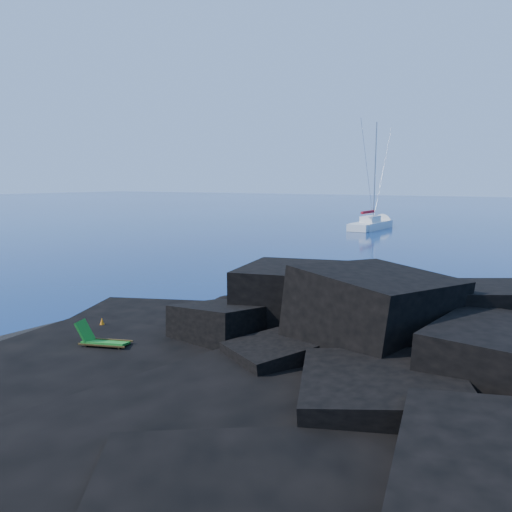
{
  "coord_description": "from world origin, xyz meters",
  "views": [
    {
      "loc": [
        18.37,
        -11.94,
        6.39
      ],
      "look_at": [
        3.61,
        12.82,
        2.0
      ],
      "focal_mm": 35.0,
      "sensor_mm": 36.0,
      "label": 1
    }
  ],
  "objects_px": {
    "sunbather": "(108,356)",
    "deck_chair": "(106,336)",
    "sailboat": "(371,229)",
    "marker_cone": "(102,325)"
  },
  "relations": [
    {
      "from": "deck_chair",
      "to": "sunbather",
      "type": "relative_size",
      "value": 1.05
    },
    {
      "from": "deck_chair",
      "to": "marker_cone",
      "type": "xyz_separation_m",
      "value": [
        -2.09,
        1.73,
        -0.34
      ]
    },
    {
      "from": "marker_cone",
      "to": "sunbather",
      "type": "bearing_deg",
      "value": -39.12
    },
    {
      "from": "sailboat",
      "to": "sunbather",
      "type": "height_order",
      "value": "sailboat"
    },
    {
      "from": "sailboat",
      "to": "deck_chair",
      "type": "bearing_deg",
      "value": -79.08
    },
    {
      "from": "sunbather",
      "to": "deck_chair",
      "type": "bearing_deg",
      "value": 126.32
    },
    {
      "from": "sailboat",
      "to": "deck_chair",
      "type": "height_order",
      "value": "sailboat"
    },
    {
      "from": "sailboat",
      "to": "marker_cone",
      "type": "xyz_separation_m",
      "value": [
        5.27,
        -50.89,
        0.63
      ]
    },
    {
      "from": "sailboat",
      "to": "deck_chair",
      "type": "xyz_separation_m",
      "value": [
        7.36,
        -52.62,
        0.97
      ]
    },
    {
      "from": "marker_cone",
      "to": "sailboat",
      "type": "bearing_deg",
      "value": 95.91
    }
  ]
}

